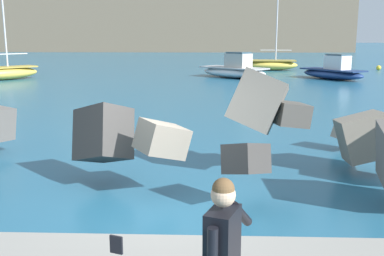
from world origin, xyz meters
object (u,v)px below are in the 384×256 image
(mooring_buoy_inner, at_px, (217,69))
(mooring_buoy_outer, at_px, (91,111))
(boat_near_centre, at_px, (234,70))
(mooring_buoy_middle, at_px, (379,68))
(boat_near_left, at_px, (333,71))
(boat_mid_left, at_px, (3,72))
(boat_near_right, at_px, (272,64))

(mooring_buoy_inner, bearing_deg, mooring_buoy_outer, -103.08)
(boat_near_centre, xyz_separation_m, mooring_buoy_middle, (13.91, 8.29, -0.39))
(boat_near_left, bearing_deg, boat_near_centre, 172.94)
(boat_near_left, relative_size, boat_near_centre, 0.94)
(boat_mid_left, bearing_deg, boat_near_right, 25.77)
(boat_near_right, relative_size, mooring_buoy_middle, 16.94)
(boat_near_right, relative_size, mooring_buoy_inner, 16.94)
(boat_near_centre, distance_m, mooring_buoy_middle, 16.19)
(boat_near_centre, height_order, boat_mid_left, boat_mid_left)
(boat_near_right, height_order, mooring_buoy_inner, boat_near_right)
(mooring_buoy_middle, bearing_deg, boat_near_centre, -149.21)
(mooring_buoy_middle, height_order, mooring_buoy_outer, same)
(boat_near_right, xyz_separation_m, mooring_buoy_inner, (-5.10, -1.58, -0.33))
(boat_mid_left, bearing_deg, mooring_buoy_inner, 28.33)
(boat_near_centre, distance_m, boat_mid_left, 17.06)
(boat_near_right, height_order, boat_mid_left, boat_near_right)
(boat_near_right, bearing_deg, mooring_buoy_outer, -112.92)
(boat_mid_left, xyz_separation_m, mooring_buoy_outer, (10.30, -14.79, -0.32))
(boat_near_left, distance_m, boat_near_centre, 7.28)
(boat_mid_left, xyz_separation_m, mooring_buoy_inner, (15.70, 8.46, -0.32))
(boat_near_right, distance_m, mooring_buoy_outer, 26.95)
(boat_near_centre, bearing_deg, boat_near_right, 63.52)
(mooring_buoy_middle, distance_m, mooring_buoy_outer, 32.59)
(mooring_buoy_inner, bearing_deg, boat_mid_left, -151.67)
(boat_near_left, height_order, mooring_buoy_middle, boat_near_left)
(mooring_buoy_middle, bearing_deg, mooring_buoy_inner, -172.20)
(boat_near_centre, relative_size, mooring_buoy_outer, 13.02)
(boat_near_left, distance_m, boat_near_right, 9.30)
(boat_near_left, height_order, mooring_buoy_inner, boat_near_left)
(boat_near_centre, bearing_deg, mooring_buoy_inner, 101.07)
(boat_mid_left, bearing_deg, mooring_buoy_outer, -55.15)
(boat_mid_left, height_order, mooring_buoy_middle, boat_mid_left)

